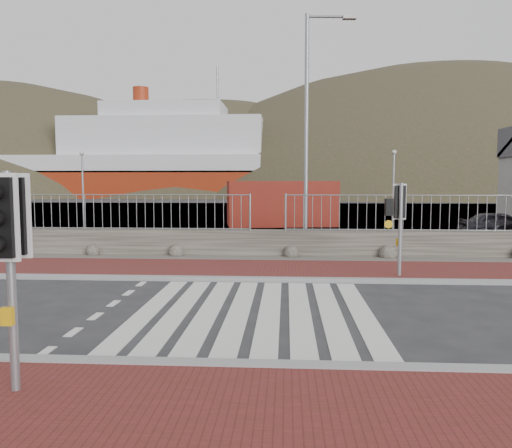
# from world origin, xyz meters

# --- Properties ---
(ground) EXTENTS (220.00, 220.00, 0.00)m
(ground) POSITION_xyz_m (0.00, 0.00, 0.00)
(ground) COLOR #28282B
(ground) RESTS_ON ground
(sidewalk_near) EXTENTS (40.00, 4.00, 0.08)m
(sidewalk_near) POSITION_xyz_m (0.00, -5.00, 0.04)
(sidewalk_near) COLOR maroon
(sidewalk_near) RESTS_ON ground
(sidewalk_far) EXTENTS (40.00, 3.00, 0.08)m
(sidewalk_far) POSITION_xyz_m (0.00, 4.50, 0.04)
(sidewalk_far) COLOR maroon
(sidewalk_far) RESTS_ON ground
(kerb_near) EXTENTS (40.00, 0.25, 0.12)m
(kerb_near) POSITION_xyz_m (0.00, -3.00, 0.05)
(kerb_near) COLOR gray
(kerb_near) RESTS_ON ground
(kerb_far) EXTENTS (40.00, 0.25, 0.12)m
(kerb_far) POSITION_xyz_m (0.00, 3.00, 0.05)
(kerb_far) COLOR gray
(kerb_far) RESTS_ON ground
(zebra_crossing) EXTENTS (4.62, 5.60, 0.01)m
(zebra_crossing) POSITION_xyz_m (-0.00, 0.00, 0.01)
(zebra_crossing) COLOR silver
(zebra_crossing) RESTS_ON ground
(gravel_strip) EXTENTS (40.00, 1.50, 0.06)m
(gravel_strip) POSITION_xyz_m (0.00, 6.50, 0.03)
(gravel_strip) COLOR #59544C
(gravel_strip) RESTS_ON ground
(stone_wall) EXTENTS (40.00, 0.60, 0.90)m
(stone_wall) POSITION_xyz_m (0.00, 7.30, 0.45)
(stone_wall) COLOR #434037
(stone_wall) RESTS_ON ground
(railing) EXTENTS (18.07, 0.07, 1.22)m
(railing) POSITION_xyz_m (0.00, 7.15, 1.82)
(railing) COLOR gray
(railing) RESTS_ON stone_wall
(quay) EXTENTS (120.00, 40.00, 0.50)m
(quay) POSITION_xyz_m (0.00, 27.90, 0.00)
(quay) COLOR #4C4C4F
(quay) RESTS_ON ground
(water) EXTENTS (220.00, 50.00, 0.05)m
(water) POSITION_xyz_m (0.00, 62.90, 0.00)
(water) COLOR #3F4C54
(water) RESTS_ON ground
(ferry) EXTENTS (50.00, 16.00, 20.00)m
(ferry) POSITION_xyz_m (-24.65, 67.90, 5.36)
(ferry) COLOR maroon
(ferry) RESTS_ON ground
(hills_backdrop) EXTENTS (254.00, 90.00, 100.00)m
(hills_backdrop) POSITION_xyz_m (6.74, 87.90, -23.05)
(hills_backdrop) COLOR #30311D
(hills_backdrop) RESTS_ON ground
(traffic_signal_near) EXTENTS (0.39, 0.24, 2.70)m
(traffic_signal_near) POSITION_xyz_m (-2.61, -4.00, 1.94)
(traffic_signal_near) COLOR gray
(traffic_signal_near) RESTS_ON ground
(traffic_signal_far) EXTENTS (0.61, 0.26, 2.52)m
(traffic_signal_far) POSITION_xyz_m (3.59, 3.65, 1.84)
(traffic_signal_far) COLOR gray
(traffic_signal_far) RESTS_ON ground
(streetlight) EXTENTS (1.76, 0.31, 8.30)m
(streetlight) POSITION_xyz_m (1.45, 8.11, 4.67)
(streetlight) COLOR gray
(streetlight) RESTS_ON ground
(shipping_container) EXTENTS (6.49, 3.55, 2.56)m
(shipping_container) POSITION_xyz_m (0.36, 19.00, 1.28)
(shipping_container) COLOR maroon
(shipping_container) RESTS_ON ground
(car_a) EXTENTS (3.57, 1.56, 1.20)m
(car_a) POSITION_xyz_m (10.33, 13.60, 0.60)
(car_a) COLOR black
(car_a) RESTS_ON ground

